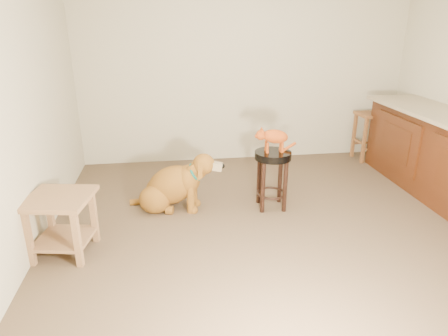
{
  "coord_description": "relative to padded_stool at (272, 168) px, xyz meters",
  "views": [
    {
      "loc": [
        -1.07,
        -3.42,
        1.9
      ],
      "look_at": [
        -0.52,
        0.41,
        0.45
      ],
      "focal_mm": 32.0,
      "sensor_mm": 36.0,
      "label": 1
    }
  ],
  "objects": [
    {
      "name": "floor",
      "position": [
        0.02,
        -0.36,
        -0.44
      ],
      "size": [
        4.5,
        4.0,
        0.01
      ],
      "primitive_type": "cube",
      "color": "#4E3E2B",
      "rests_on": "ground"
    },
    {
      "name": "room_shell",
      "position": [
        0.02,
        -0.36,
        1.23
      ],
      "size": [
        4.54,
        4.04,
        2.62
      ],
      "color": "#B3AD90",
      "rests_on": "ground"
    },
    {
      "name": "padded_stool",
      "position": [
        0.0,
        0.0,
        0.0
      ],
      "size": [
        0.38,
        0.38,
        0.62
      ],
      "rotation": [
        0.0,
        0.0,
        -0.05
      ],
      "color": "black",
      "rests_on": "ground"
    },
    {
      "name": "wood_stool",
      "position": [
        1.75,
        1.32,
        -0.09
      ],
      "size": [
        0.38,
        0.38,
        0.67
      ],
      "rotation": [
        0.0,
        0.0,
        0.04
      ],
      "color": "brown",
      "rests_on": "ground"
    },
    {
      "name": "side_table",
      "position": [
        -1.98,
        -0.63,
        -0.09
      ],
      "size": [
        0.6,
        0.6,
        0.53
      ],
      "rotation": [
        0.0,
        0.0,
        -0.18
      ],
      "color": "olive",
      "rests_on": "ground"
    },
    {
      "name": "golden_retriever",
      "position": [
        -1.04,
        0.12,
        -0.19
      ],
      "size": [
        1.01,
        0.59,
        0.66
      ],
      "rotation": [
        0.0,
        0.0,
        -0.26
      ],
      "color": "brown",
      "rests_on": "ground"
    },
    {
      "name": "tabby_kitten",
      "position": [
        -0.01,
        0.0,
        0.34
      ],
      "size": [
        0.46,
        0.16,
        0.29
      ],
      "rotation": [
        0.0,
        0.0,
        -0.05
      ],
      "color": "#8C360E",
      "rests_on": "padded_stool"
    }
  ]
}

